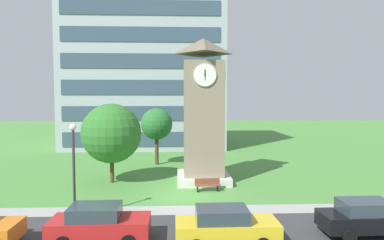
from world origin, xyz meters
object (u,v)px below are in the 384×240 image
Objects in this scene: park_bench at (208,185)px; parked_car_black at (369,217)px; parked_car_red at (99,223)px; parked_car_yellow at (226,226)px; street_lamp at (74,160)px; clock_tower at (203,118)px; tree_near_tower at (112,133)px; tree_streetside at (157,124)px.

parked_car_black is at bearing -48.35° from park_bench.
parked_car_red is at bearing -125.01° from park_bench.
parked_car_red is 5.76m from parked_car_yellow.
street_lamp is 1.16× the size of parked_car_red.
clock_tower is 5.37m from park_bench.
street_lamp is at bearing 170.25° from parked_car_black.
tree_near_tower is at bearing 159.03° from park_bench.
clock_tower reaches higher than street_lamp.
parked_car_yellow is at bearing -89.30° from clock_tower.
park_bench is at bearing -66.76° from tree_streetside.
park_bench is 8.50m from tree_near_tower.
tree_streetside is 0.91× the size of tree_near_tower.
parked_car_red is 0.96× the size of parked_car_black.
street_lamp is at bearing -102.59° from tree_streetside.
parked_car_yellow is at bearing -5.73° from parked_car_red.
parked_car_yellow is at bearing -77.03° from tree_streetside.
tree_near_tower is 18.15m from parked_car_black.
parked_car_yellow reaches higher than park_bench.
parked_car_yellow and parked_car_black have the same top height.
tree_streetside is (-4.23, 9.85, 3.58)m from park_bench.
tree_near_tower is (-7.17, -0.00, -1.18)m from clock_tower.
clock_tower is 12.96m from parked_car_red.
tree_streetside is (3.41, 15.26, 0.74)m from street_lamp.
clock_tower is at bearing -59.67° from tree_streetside.
parked_car_black is at bearing -9.75° from street_lamp.
clock_tower reaches higher than tree_streetside.
parked_car_yellow is at bearing -173.74° from parked_car_black.
tree_streetside is 1.25× the size of parked_car_red.
parked_car_black is (12.75, 0.19, -0.00)m from parked_car_red.
parked_car_red is (-5.69, -8.13, 0.40)m from park_bench.
park_bench is 0.40× the size of parked_car_yellow.
parked_car_red and parked_car_black have the same top height.
clock_tower is 2.37× the size of parked_car_black.
street_lamp reaches higher than parked_car_red.
park_bench is 0.29× the size of tree_near_tower.
tree_near_tower is at bearing 143.19° from parked_car_black.
park_bench is 0.32× the size of tree_streetside.
park_bench is (0.10, -2.79, -4.59)m from clock_tower.
parked_car_red is at bearing 174.27° from parked_car_yellow.
parked_car_red and parked_car_yellow have the same top height.
tree_streetside reaches higher than park_bench.
tree_streetside is at bearing 85.34° from parked_car_red.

